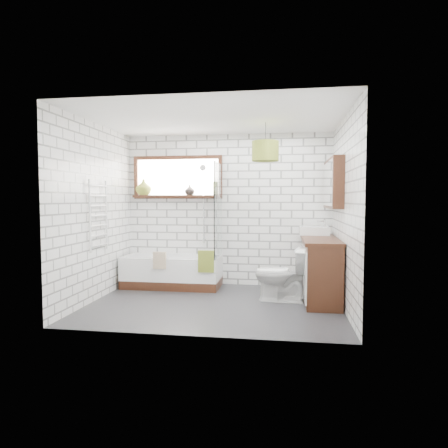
# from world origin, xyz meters

# --- Properties ---
(floor) EXTENTS (3.40, 2.60, 0.01)m
(floor) POSITION_xyz_m (0.00, 0.00, -0.01)
(floor) COLOR black
(floor) RESTS_ON ground
(ceiling) EXTENTS (3.40, 2.60, 0.01)m
(ceiling) POSITION_xyz_m (0.00, 0.00, 2.50)
(ceiling) COLOR white
(ceiling) RESTS_ON ground
(wall_back) EXTENTS (3.40, 0.01, 2.50)m
(wall_back) POSITION_xyz_m (0.00, 1.30, 1.25)
(wall_back) COLOR white
(wall_back) RESTS_ON ground
(wall_front) EXTENTS (3.40, 0.01, 2.50)m
(wall_front) POSITION_xyz_m (0.00, -1.30, 1.25)
(wall_front) COLOR white
(wall_front) RESTS_ON ground
(wall_left) EXTENTS (0.01, 2.60, 2.50)m
(wall_left) POSITION_xyz_m (-1.70, 0.00, 1.25)
(wall_left) COLOR white
(wall_left) RESTS_ON ground
(wall_right) EXTENTS (0.01, 2.60, 2.50)m
(wall_right) POSITION_xyz_m (1.70, 0.00, 1.25)
(wall_right) COLOR white
(wall_right) RESTS_ON ground
(window) EXTENTS (1.52, 0.16, 0.68)m
(window) POSITION_xyz_m (-0.85, 1.26, 1.80)
(window) COLOR black
(window) RESTS_ON wall_back
(towel_radiator) EXTENTS (0.06, 0.52, 1.00)m
(towel_radiator) POSITION_xyz_m (-1.66, 0.00, 1.20)
(towel_radiator) COLOR white
(towel_radiator) RESTS_ON wall_left
(mirror_cabinet) EXTENTS (0.16, 1.20, 0.70)m
(mirror_cabinet) POSITION_xyz_m (1.62, 0.60, 1.65)
(mirror_cabinet) COLOR black
(mirror_cabinet) RESTS_ON wall_right
(shower_riser) EXTENTS (0.02, 0.02, 1.30)m
(shower_riser) POSITION_xyz_m (-0.40, 1.26, 1.35)
(shower_riser) COLOR silver
(shower_riser) RESTS_ON wall_back
(bathtub) EXTENTS (1.56, 0.69, 0.51)m
(bathtub) POSITION_xyz_m (-0.87, 0.96, 0.25)
(bathtub) COLOR white
(bathtub) RESTS_ON floor
(shower_screen) EXTENTS (0.02, 0.72, 1.50)m
(shower_screen) POSITION_xyz_m (-0.10, 0.96, 1.26)
(shower_screen) COLOR white
(shower_screen) RESTS_ON bathtub
(towel_green) EXTENTS (0.24, 0.07, 0.33)m
(towel_green) POSITION_xyz_m (-0.23, 0.61, 0.49)
(towel_green) COLOR olive
(towel_green) RESTS_ON bathtub
(towel_beige) EXTENTS (0.20, 0.05, 0.27)m
(towel_beige) POSITION_xyz_m (-0.97, 0.61, 0.49)
(towel_beige) COLOR tan
(towel_beige) RESTS_ON bathtub
(vanity) EXTENTS (0.49, 1.53, 0.88)m
(vanity) POSITION_xyz_m (1.45, 0.52, 0.44)
(vanity) COLOR black
(vanity) RESTS_ON floor
(basin) EXTENTS (0.45, 0.39, 0.13)m
(basin) POSITION_xyz_m (1.39, 1.02, 0.94)
(basin) COLOR white
(basin) RESTS_ON vanity
(tap) EXTENTS (0.03, 0.03, 0.18)m
(tap) POSITION_xyz_m (1.55, 1.02, 1.02)
(tap) COLOR silver
(tap) RESTS_ON vanity
(toilet) EXTENTS (0.49, 0.78, 0.76)m
(toilet) POSITION_xyz_m (0.91, 0.30, 0.38)
(toilet) COLOR white
(toilet) RESTS_ON floor
(vase_olive) EXTENTS (0.28, 0.28, 0.27)m
(vase_olive) POSITION_xyz_m (-1.44, 1.23, 1.62)
(vase_olive) COLOR olive
(vase_olive) RESTS_ON window
(vase_dark) EXTENTS (0.18, 0.18, 0.17)m
(vase_dark) POSITION_xyz_m (-0.63, 1.23, 1.57)
(vase_dark) COLOR black
(vase_dark) RESTS_ON window
(bottle) EXTENTS (0.07, 0.07, 0.22)m
(bottle) POSITION_xyz_m (-0.20, 1.23, 1.59)
(bottle) COLOR olive
(bottle) RESTS_ON window
(pendant) EXTENTS (0.37, 0.37, 0.28)m
(pendant) POSITION_xyz_m (0.66, 0.34, 2.10)
(pendant) COLOR olive
(pendant) RESTS_ON ceiling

